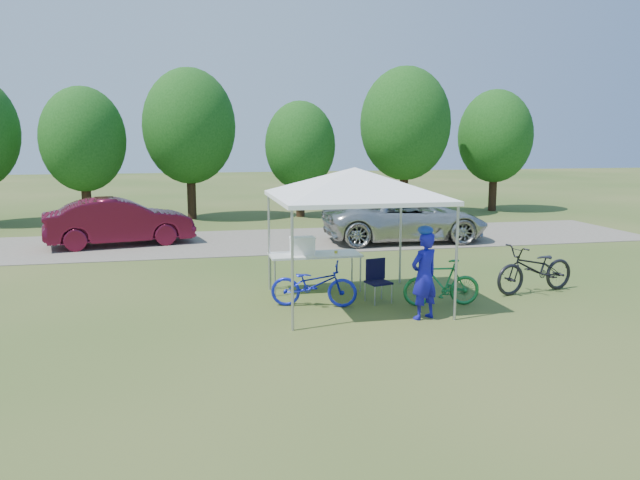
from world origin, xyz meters
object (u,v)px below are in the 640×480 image
at_px(bike_blue, 314,284).
at_px(bike_green, 442,283).
at_px(minivan, 405,218).
at_px(sedan, 120,222).
at_px(cooler, 302,245).
at_px(bike_dark, 536,269).
at_px(cyclist, 424,276).
at_px(folding_chair, 377,277).
at_px(folding_table, 315,256).

distance_m(bike_blue, bike_green, 2.53).
xyz_separation_m(bike_green, minivan, (1.96, 7.54, 0.28)).
distance_m(bike_green, sedan, 11.10).
relative_size(cooler, bike_dark, 0.26).
height_order(cooler, minivan, minivan).
bearing_deg(cyclist, bike_blue, -57.84).
bearing_deg(bike_green, cyclist, -35.35).
bearing_deg(cooler, cyclist, -55.26).
bearing_deg(sedan, folding_chair, -156.30).
relative_size(bike_dark, sedan, 0.45).
height_order(cooler, sedan, sedan).
bearing_deg(folding_chair, minivan, 52.44).
bearing_deg(folding_chair, cooler, 124.62).
relative_size(cyclist, sedan, 0.37).
height_order(bike_blue, minivan, minivan).
bearing_deg(bike_dark, bike_blue, -100.95).
relative_size(bike_green, sedan, 0.35).
xyz_separation_m(cyclist, minivan, (2.65, 8.32, -0.06)).
bearing_deg(bike_blue, cyclist, -108.06).
height_order(cooler, bike_dark, cooler).
xyz_separation_m(bike_dark, sedan, (-9.31, 8.11, 0.22)).
bearing_deg(sedan, bike_blue, -163.45).
height_order(folding_chair, bike_blue, bike_blue).
bearing_deg(bike_blue, minivan, -15.26).
height_order(folding_table, bike_green, bike_green).
relative_size(cyclist, bike_blue, 0.95).
bearing_deg(minivan, sedan, 84.62).
xyz_separation_m(bike_blue, minivan, (4.44, 7.06, 0.30)).
distance_m(cooler, bike_dark, 5.03).
distance_m(folding_chair, bike_green, 1.30).
distance_m(cooler, cyclist, 3.13).
distance_m(cyclist, bike_blue, 2.23).
height_order(folding_table, cyclist, cyclist).
bearing_deg(sedan, cyclist, -158.46).
xyz_separation_m(folding_chair, bike_green, (1.14, -0.61, -0.04)).
bearing_deg(bike_blue, cooler, 16.10).
xyz_separation_m(folding_table, sedan, (-4.73, 6.89, -0.02)).
distance_m(folding_table, minivan, 7.09).
distance_m(cooler, sedan, 8.21).
height_order(cooler, cyclist, cyclist).
xyz_separation_m(folding_table, bike_dark, (4.59, -1.22, -0.24)).
bearing_deg(minivan, folding_table, 146.12).
bearing_deg(folding_table, folding_chair, -48.63).
bearing_deg(sedan, bike_green, -153.31).
bearing_deg(sedan, cooler, -158.98).
bearing_deg(bike_dark, cooler, -116.09).
distance_m(folding_table, bike_green, 2.84).
relative_size(bike_dark, minivan, 0.38).
bearing_deg(bike_dark, bike_green, -88.62).
distance_m(minivan, sedan, 8.95).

